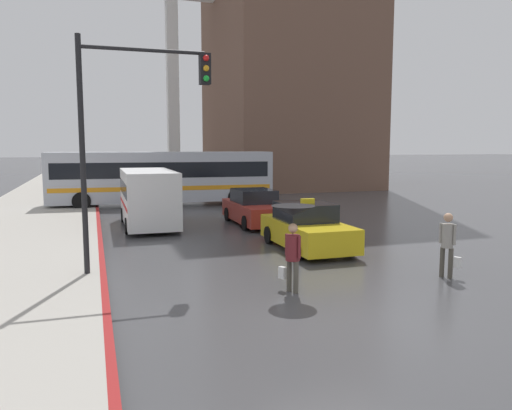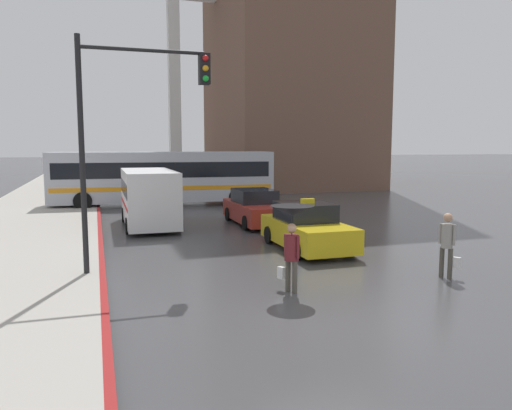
# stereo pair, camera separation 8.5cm
# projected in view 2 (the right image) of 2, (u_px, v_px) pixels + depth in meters

# --- Properties ---
(ground_plane) EXTENTS (300.00, 300.00, 0.00)m
(ground_plane) POSITION_uv_depth(u_px,v_px,m) (337.00, 317.00, 9.90)
(ground_plane) COLOR #424244
(taxi) EXTENTS (1.91, 4.19, 1.67)m
(taxi) POSITION_uv_depth(u_px,v_px,m) (307.00, 228.00, 16.32)
(taxi) COLOR gold
(taxi) RESTS_ON ground_plane
(sedan_red) EXTENTS (1.91, 4.48, 1.50)m
(sedan_red) POSITION_uv_depth(u_px,v_px,m) (256.00, 208.00, 21.49)
(sedan_red) COLOR #A52D23
(sedan_red) RESTS_ON ground_plane
(ambulance_van) EXTENTS (2.13, 5.35, 2.36)m
(ambulance_van) POSITION_uv_depth(u_px,v_px,m) (149.00, 195.00, 20.81)
(ambulance_van) COLOR white
(ambulance_van) RESTS_ON ground_plane
(city_bus) EXTENTS (12.43, 3.23, 3.02)m
(city_bus) POSITION_uv_depth(u_px,v_px,m) (164.00, 176.00, 28.26)
(city_bus) COLOR #B2B7C1
(city_bus) RESTS_ON ground_plane
(pedestrian_with_umbrella) EXTENTS (1.01, 1.01, 2.02)m
(pedestrian_with_umbrella) POSITION_uv_depth(u_px,v_px,m) (292.00, 224.00, 11.38)
(pedestrian_with_umbrella) COLOR #4C473D
(pedestrian_with_umbrella) RESTS_ON ground_plane
(pedestrian_man) EXTENTS (0.45, 0.52, 1.68)m
(pedestrian_man) POSITION_uv_depth(u_px,v_px,m) (447.00, 241.00, 12.70)
(pedestrian_man) COLOR #4C473D
(pedestrian_man) RESTS_ON ground_plane
(traffic_light) EXTENTS (3.35, 0.38, 6.08)m
(traffic_light) POSITION_uv_depth(u_px,v_px,m) (133.00, 113.00, 12.69)
(traffic_light) COLOR black
(traffic_light) RESTS_ON ground_plane
(building_tower_near) EXTENTS (11.46, 13.30, 30.00)m
(building_tower_near) POSITION_uv_depth(u_px,v_px,m) (289.00, 2.00, 40.49)
(building_tower_near) COLOR brown
(building_tower_near) RESTS_ON ground_plane
(monument_cross) EXTENTS (9.41, 0.90, 21.39)m
(monument_cross) POSITION_uv_depth(u_px,v_px,m) (173.00, 35.00, 39.56)
(monument_cross) COLOR white
(monument_cross) RESTS_ON ground_plane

